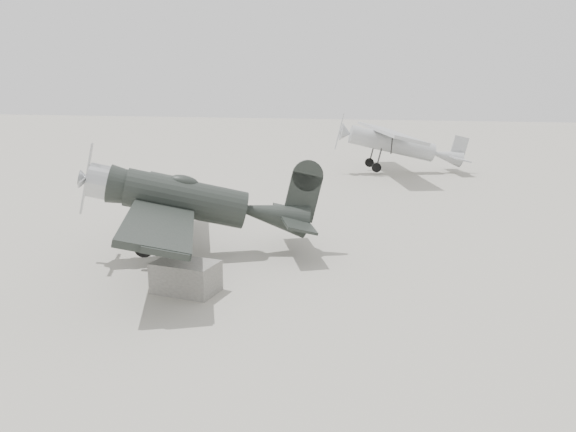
# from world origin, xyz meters

# --- Properties ---
(ground) EXTENTS (160.00, 160.00, 0.00)m
(ground) POSITION_xyz_m (0.00, 0.00, 0.00)
(ground) COLOR gray
(ground) RESTS_ON ground
(lowwing_monoplane) EXTENTS (8.23, 10.89, 3.58)m
(lowwing_monoplane) POSITION_xyz_m (-3.62, 1.38, 1.89)
(lowwing_monoplane) COLOR black
(lowwing_monoplane) RESTS_ON ground
(highwing_monoplane) EXTENTS (8.72, 12.14, 3.45)m
(highwing_monoplane) POSITION_xyz_m (2.02, 21.85, 2.16)
(highwing_monoplane) COLOR #949698
(highwing_monoplane) RESTS_ON ground
(equipment_block) EXTENTS (1.91, 1.34, 0.89)m
(equipment_block) POSITION_xyz_m (-2.62, -2.00, 0.44)
(equipment_block) COLOR #5F5C58
(equipment_block) RESTS_ON ground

